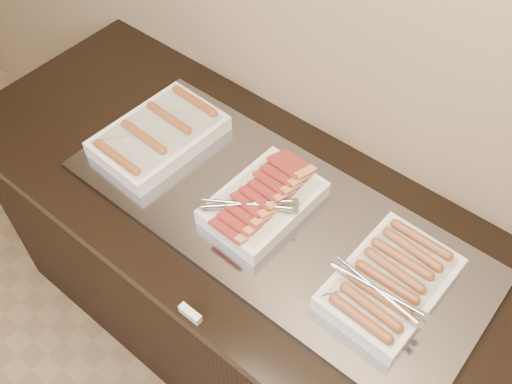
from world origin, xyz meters
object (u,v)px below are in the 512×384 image
dish_left (159,135)px  dish_center (262,201)px  counter (266,295)px  dish_right (389,283)px  warming_tray (273,216)px

dish_left → dish_center: size_ratio=1.12×
counter → dish_left: size_ratio=5.35×
dish_left → dish_right: dish_right is taller
warming_tray → dish_left: 0.44m
dish_left → warming_tray: bearing=2.8°
dish_right → counter: bearing=-178.5°
dish_right → dish_left: bearing=-178.1°
dish_left → dish_center: bearing=2.1°
warming_tray → dish_right: 0.37m
dish_left → dish_center: 0.40m
dish_center → warming_tray: bearing=10.4°
warming_tray → dish_right: bearing=-0.7°
dish_left → dish_right: size_ratio=1.10×
dish_left → dish_right: (0.80, -0.00, 0.01)m
warming_tray → dish_right: dish_right is taller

